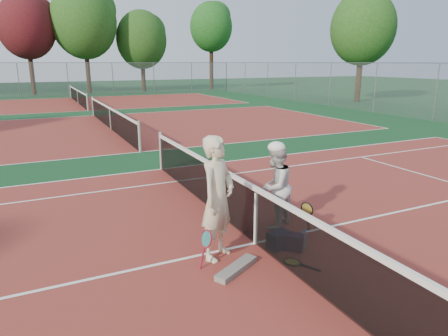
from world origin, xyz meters
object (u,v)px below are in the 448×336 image
(player_a, at_px, (217,198))
(racket_black_held, at_px, (307,217))
(sports_bag_purple, at_px, (293,242))
(water_bottle, at_px, (304,240))
(player_b, at_px, (275,187))
(net_main, at_px, (256,216))
(racket_spare, at_px, (292,262))
(sports_bag_navy, at_px, (279,240))
(racket_red, at_px, (206,249))

(player_a, distance_m, racket_black_held, 1.99)
(sports_bag_purple, height_order, water_bottle, water_bottle)
(player_b, distance_m, racket_black_held, 0.80)
(net_main, height_order, racket_black_held, net_main)
(player_b, bearing_deg, player_a, -4.49)
(water_bottle, bearing_deg, net_main, 140.15)
(racket_spare, bearing_deg, racket_black_held, -75.39)
(sports_bag_purple, bearing_deg, racket_spare, -125.87)
(net_main, xyz_separation_m, player_a, (-0.79, -0.15, 0.48))
(net_main, relative_size, water_bottle, 36.60)
(racket_spare, xyz_separation_m, sports_bag_navy, (0.10, 0.54, 0.13))
(player_b, height_order, racket_black_held, player_b)
(net_main, distance_m, water_bottle, 0.90)
(racket_red, bearing_deg, sports_bag_purple, -21.67)
(racket_spare, height_order, sports_bag_purple, sports_bag_purple)
(player_b, bearing_deg, racket_spare, 40.95)
(player_b, xyz_separation_m, sports_bag_purple, (-0.25, -0.96, -0.66))
(player_b, distance_m, water_bottle, 1.20)
(player_a, bearing_deg, net_main, -24.00)
(sports_bag_navy, distance_m, water_bottle, 0.42)
(player_a, height_order, player_b, player_a)
(net_main, bearing_deg, player_b, 35.30)
(water_bottle, bearing_deg, player_b, 86.68)
(player_b, distance_m, sports_bag_navy, 1.12)
(racket_black_held, height_order, sports_bag_navy, racket_black_held)
(water_bottle, bearing_deg, sports_bag_purple, 164.19)
(sports_bag_navy, relative_size, sports_bag_purple, 1.08)
(racket_black_held, relative_size, sports_bag_purple, 1.73)
(sports_bag_purple, distance_m, water_bottle, 0.19)
(racket_black_held, height_order, racket_spare, racket_black_held)
(sports_bag_purple, relative_size, water_bottle, 1.13)
(racket_red, distance_m, racket_spare, 1.37)
(net_main, relative_size, sports_bag_purple, 32.37)
(racket_black_held, xyz_separation_m, water_bottle, (-0.44, -0.53, -0.14))
(sports_bag_navy, xyz_separation_m, water_bottle, (0.37, -0.20, 0.01))
(net_main, height_order, player_b, player_b)
(net_main, relative_size, racket_black_held, 18.74)
(racket_spare, bearing_deg, racket_red, 39.81)
(player_a, distance_m, player_b, 1.62)
(net_main, distance_m, racket_red, 1.17)
(racket_red, bearing_deg, racket_black_held, -7.99)
(racket_black_held, bearing_deg, player_b, -79.85)
(net_main, bearing_deg, sports_bag_purple, -46.84)
(racket_red, xyz_separation_m, racket_spare, (1.25, -0.49, -0.28))
(sports_bag_purple, xyz_separation_m, water_bottle, (0.19, -0.05, 0.01))
(player_a, distance_m, racket_red, 0.79)
(player_a, relative_size, water_bottle, 6.60)
(player_a, bearing_deg, sports_bag_navy, -44.10)
(net_main, height_order, sports_bag_purple, net_main)
(player_b, xyz_separation_m, racket_black_held, (0.39, -0.48, -0.50))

